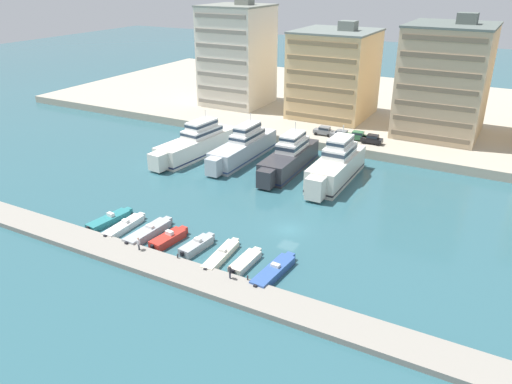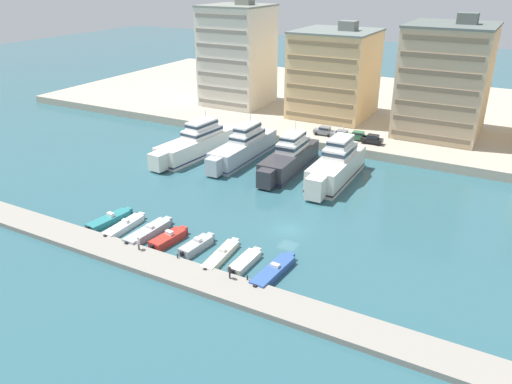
{
  "view_description": "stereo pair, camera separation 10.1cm",
  "coord_description": "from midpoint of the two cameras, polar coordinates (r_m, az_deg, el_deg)",
  "views": [
    {
      "loc": [
        24.89,
        -55.07,
        32.66
      ],
      "look_at": [
        -7.32,
        4.06,
        2.5
      ],
      "focal_mm": 35.0,
      "sensor_mm": 36.0,
      "label": 1
    },
    {
      "loc": [
        24.97,
        -55.02,
        32.66
      ],
      "look_at": [
        -7.32,
        4.06,
        2.5
      ],
      "focal_mm": 35.0,
      "sensor_mm": 36.0,
      "label": 2
    }
  ],
  "objects": [
    {
      "name": "car_green_mid_left",
      "position": [
        100.84,
        11.49,
        6.35
      ],
      "size": [
        4.17,
        2.06,
        1.8
      ],
      "color": "#2D6642",
      "rests_on": "quay_promenade"
    },
    {
      "name": "apartment_block_mid_left",
      "position": [
        108.01,
        20.73,
        11.88
      ],
      "size": [
        16.15,
        17.84,
        23.55
      ],
      "color": "#C6AD89",
      "rests_on": "quay_promenade"
    },
    {
      "name": "yacht_ivory_center_left",
      "position": [
        84.27,
        9.1,
        2.98
      ],
      "size": [
        5.14,
        19.65,
        9.05
      ],
      "color": "silver",
      "rests_on": "ground"
    },
    {
      "name": "car_grey_left",
      "position": [
        101.1,
        9.67,
        6.54
      ],
      "size": [
        4.12,
        1.97,
        1.8
      ],
      "color": "slate",
      "rests_on": "quay_promenade"
    },
    {
      "name": "motorboat_cream_mid_right",
      "position": [
        60.76,
        -1.24,
        -7.93
      ],
      "size": [
        1.83,
        6.2,
        0.87
      ],
      "color": "beige",
      "rests_on": "ground"
    },
    {
      "name": "bollard_west",
      "position": [
        61.46,
        -9.0,
        -7.2
      ],
      "size": [
        0.2,
        0.2,
        0.61
      ],
      "color": "#2D2D33",
      "rests_on": "pier_dock"
    },
    {
      "name": "yacht_ivory_far_left",
      "position": [
        96.12,
        -6.79,
        5.57
      ],
      "size": [
        6.89,
        22.56,
        8.2
      ],
      "color": "silver",
      "rests_on": "ground"
    },
    {
      "name": "apartment_block_far_left",
      "position": [
        125.63,
        -2.19,
        15.32
      ],
      "size": [
        14.8,
        15.06,
        25.38
      ],
      "color": "silver",
      "rests_on": "quay_promenade"
    },
    {
      "name": "car_grey_far_left",
      "position": [
        102.93,
        7.75,
        6.98
      ],
      "size": [
        4.13,
        1.98,
        1.8
      ],
      "color": "slate",
      "rests_on": "quay_promenade"
    },
    {
      "name": "bollard_west_mid",
      "position": [
        56.8,
        -1.02,
        -9.73
      ],
      "size": [
        0.2,
        0.2,
        0.61
      ],
      "color": "#2D2D33",
      "rests_on": "pier_dock"
    },
    {
      "name": "quay_promenade",
      "position": [
        128.99,
        16.74,
        8.84
      ],
      "size": [
        180.0,
        70.0,
        1.71
      ],
      "primitive_type": "cube",
      "color": "#ADA38E",
      "rests_on": "ground"
    },
    {
      "name": "pedestrian_mid_deck",
      "position": [
        56.75,
        -3.06,
        -8.99
      ],
      "size": [
        0.56,
        0.44,
        1.68
      ],
      "color": "#282D3D",
      "rests_on": "pier_dock"
    },
    {
      "name": "yacht_silver_left",
      "position": [
        93.35,
        -1.47,
        5.16
      ],
      "size": [
        4.43,
        21.43,
        8.14
      ],
      "color": "silver",
      "rests_on": "ground"
    },
    {
      "name": "yacht_charcoal_mid_left",
      "position": [
        88.08,
        3.78,
        3.95
      ],
      "size": [
        5.08,
        20.02,
        8.2
      ],
      "color": "#333338",
      "rests_on": "ground"
    },
    {
      "name": "car_black_center_left",
      "position": [
        99.39,
        13.1,
        5.94
      ],
      "size": [
        4.14,
        1.99,
        1.8
      ],
      "color": "black",
      "rests_on": "quay_promenade"
    },
    {
      "name": "pedestrian_near_edge",
      "position": [
        63.75,
        -13.33,
        -5.65
      ],
      "size": [
        0.34,
        0.64,
        1.7
      ],
      "color": "#4C515B",
      "rests_on": "pier_dock"
    },
    {
      "name": "motorboat_grey_center",
      "position": [
        64.2,
        -6.8,
        -6.06
      ],
      "size": [
        2.2,
        6.05,
        1.49
      ],
      "color": "#9EA3A8",
      "rests_on": "ground"
    },
    {
      "name": "motorboat_teal_far_left",
      "position": [
        73.36,
        -16.44,
        -3.01
      ],
      "size": [
        2.6,
        7.65,
        1.3
      ],
      "color": "teal",
      "rests_on": "ground"
    },
    {
      "name": "motorboat_blue_right",
      "position": [
        58.85,
        2.0,
        -9.04
      ],
      "size": [
        2.4,
        8.53,
        1.28
      ],
      "color": "#33569E",
      "rests_on": "ground"
    },
    {
      "name": "motorboat_grey_mid_left",
      "position": [
        68.45,
        -12.23,
        -4.48
      ],
      "size": [
        2.32,
        8.56,
        1.36
      ],
      "color": "#9EA3A8",
      "rests_on": "ground"
    },
    {
      "name": "motorboat_white_left",
      "position": [
        70.84,
        -14.85,
        -3.79
      ],
      "size": [
        1.86,
        7.8,
        1.3
      ],
      "color": "white",
      "rests_on": "ground"
    },
    {
      "name": "apartment_block_left",
      "position": [
        116.57,
        8.88,
        13.24
      ],
      "size": [
        16.94,
        17.54,
        20.87
      ],
      "color": "#E0BC84",
      "rests_on": "quay_promenade"
    },
    {
      "name": "motorboat_cream_center_right",
      "position": [
        62.1,
        -4.05,
        -7.23
      ],
      "size": [
        2.15,
        8.3,
        1.15
      ],
      "color": "beige",
      "rests_on": "ground"
    },
    {
      "name": "motorboat_red_center_left",
      "position": [
        66.28,
        -9.98,
        -5.25
      ],
      "size": [
        2.44,
        6.3,
        1.57
      ],
      "color": "red",
      "rests_on": "ground"
    },
    {
      "name": "pier_dock",
      "position": [
        56.38,
        -3.4,
        -10.89
      ],
      "size": [
        120.0,
        4.57,
        0.69
      ],
      "primitive_type": "cube",
      "color": "gray",
      "rests_on": "ground"
    },
    {
      "name": "ground_plane",
      "position": [
        68.68,
        3.71,
        -4.32
      ],
      "size": [
        400.0,
        400.0,
        0.0
      ],
      "primitive_type": "plane",
      "color": "#2D5B66"
    }
  ]
}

